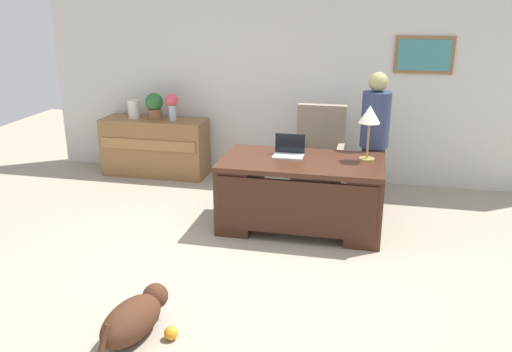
% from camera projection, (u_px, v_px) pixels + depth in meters
% --- Properties ---
extents(ground_plane, '(12.00, 12.00, 0.00)m').
position_uv_depth(ground_plane, '(256.00, 261.00, 5.08)').
color(ground_plane, '#9E937F').
extents(back_wall, '(7.00, 0.16, 2.70)m').
position_uv_depth(back_wall, '(299.00, 79.00, 7.04)').
color(back_wall, silver).
rests_on(back_wall, ground_plane).
extents(desk, '(1.70, 0.93, 0.76)m').
position_uv_depth(desk, '(301.00, 192.00, 5.67)').
color(desk, '#422316').
rests_on(desk, ground_plane).
extents(credenza, '(1.45, 0.50, 0.79)m').
position_uv_depth(credenza, '(155.00, 147.00, 7.43)').
color(credenza, olive).
rests_on(credenza, ground_plane).
extents(armchair, '(0.60, 0.59, 1.13)m').
position_uv_depth(armchair, '(319.00, 158.00, 6.57)').
color(armchair, gray).
rests_on(armchair, ground_plane).
extents(person_standing, '(0.32, 0.32, 1.61)m').
position_uv_depth(person_standing, '(374.00, 142.00, 6.04)').
color(person_standing, '#262323').
rests_on(person_standing, ground_plane).
extents(dog_lying, '(0.43, 0.76, 0.30)m').
position_uv_depth(dog_lying, '(134.00, 317.00, 3.91)').
color(dog_lying, '#472819').
rests_on(dog_lying, ground_plane).
extents(laptop, '(0.32, 0.22, 0.22)m').
position_uv_depth(laptop, '(289.00, 151.00, 5.71)').
color(laptop, '#B2B5BA').
rests_on(laptop, desk).
extents(desk_lamp, '(0.22, 0.22, 0.58)m').
position_uv_depth(desk_lamp, '(370.00, 118.00, 5.42)').
color(desk_lamp, '#9E8447').
rests_on(desk_lamp, desk).
extents(vase_with_flowers, '(0.17, 0.17, 0.36)m').
position_uv_depth(vase_with_flowers, '(172.00, 104.00, 7.17)').
color(vase_with_flowers, '#A8C7CD').
rests_on(vase_with_flowers, credenza).
extents(vase_empty, '(0.15, 0.15, 0.25)m').
position_uv_depth(vase_empty, '(134.00, 109.00, 7.32)').
color(vase_empty, silver).
rests_on(vase_empty, credenza).
extents(potted_plant, '(0.24, 0.24, 0.36)m').
position_uv_depth(potted_plant, '(154.00, 105.00, 7.23)').
color(potted_plant, brown).
rests_on(potted_plant, credenza).
extents(dog_toy_ball, '(0.10, 0.10, 0.10)m').
position_uv_depth(dog_toy_ball, '(171.00, 333.00, 3.91)').
color(dog_toy_ball, orange).
rests_on(dog_toy_ball, ground_plane).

